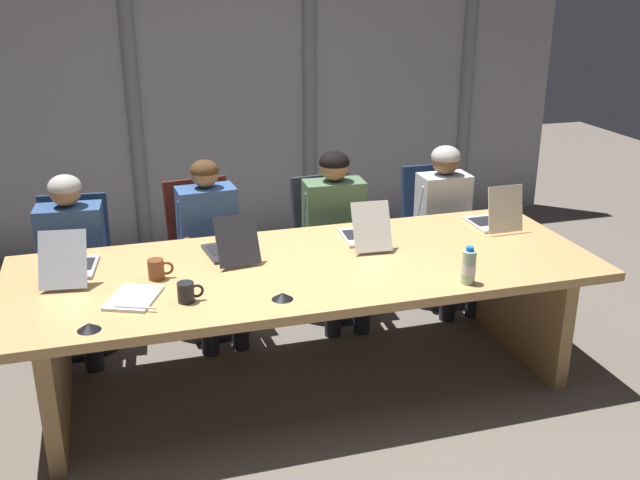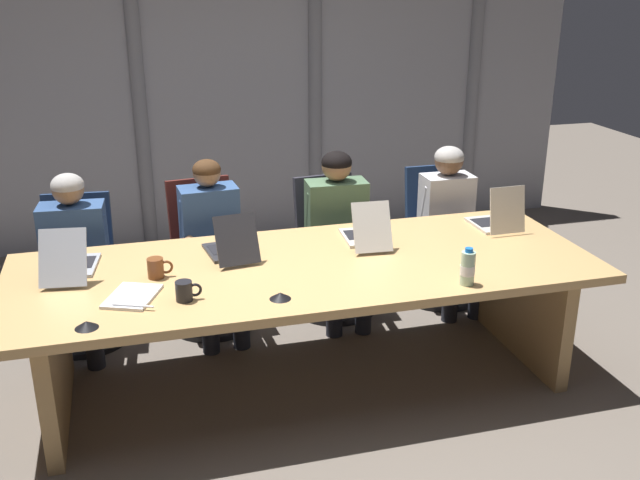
{
  "view_description": "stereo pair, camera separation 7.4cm",
  "coord_description": "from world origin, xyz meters",
  "views": [
    {
      "loc": [
        -0.99,
        -3.62,
        2.3
      ],
      "look_at": [
        0.11,
        0.1,
        0.85
      ],
      "focal_mm": 40.68,
      "sensor_mm": 36.0,
      "label": 1
    },
    {
      "loc": [
        -0.92,
        -3.64,
        2.3
      ],
      "look_at": [
        0.11,
        0.1,
        0.85
      ],
      "focal_mm": 40.68,
      "sensor_mm": 36.0,
      "label": 2
    }
  ],
  "objects": [
    {
      "name": "ground_plane",
      "position": [
        0.0,
        0.0,
        0.0
      ],
      "size": [
        12.63,
        12.63,
        0.0
      ],
      "primitive_type": "plane",
      "color": "#6B6056"
    },
    {
      "name": "laptop_right_mid",
      "position": [
        1.31,
        0.26,
        0.81
      ],
      "size": [
        0.24,
        0.37,
        0.31
      ],
      "rotation": [
        0.0,
        0.0,
        1.58
      ],
      "color": "beige",
      "rests_on": "conference_table"
    },
    {
      "name": "laptop_center",
      "position": [
        0.43,
        0.24,
        0.81
      ],
      "size": [
        0.26,
        0.46,
        0.29
      ],
      "rotation": [
        0.0,
        0.0,
        1.5
      ],
      "color": "beige",
      "rests_on": "conference_table"
    },
    {
      "name": "office_chair_right_mid",
      "position": [
        1.26,
        0.96,
        0.35
      ],
      "size": [
        0.6,
        0.6,
        0.95
      ],
      "rotation": [
        0.0,
        0.0,
        -1.58
      ],
      "color": "navy",
      "rests_on": "ground_plane"
    },
    {
      "name": "laptop_left_end",
      "position": [
        -1.26,
        0.22,
        0.81
      ],
      "size": [
        0.3,
        0.51,
        0.29
      ],
      "rotation": [
        0.0,
        0.0,
        1.43
      ],
      "color": "#A8ADB7",
      "rests_on": "conference_table"
    },
    {
      "name": "coffee_mug_far",
      "position": [
        -0.7,
        -0.3,
        0.8
      ],
      "size": [
        0.13,
        0.08,
        0.1
      ],
      "color": "black",
      "rests_on": "conference_table"
    },
    {
      "name": "person_right_mid",
      "position": [
        1.26,
        0.8,
        0.66
      ],
      "size": [
        0.37,
        0.55,
        1.15
      ],
      "rotation": [
        0.0,
        0.0,
        -1.58
      ],
      "color": "silver",
      "rests_on": "ground_plane"
    },
    {
      "name": "laptop_left_mid",
      "position": [
        -0.39,
        0.23,
        0.81
      ],
      "size": [
        0.29,
        0.44,
        0.28
      ],
      "rotation": [
        0.0,
        0.0,
        1.7
      ],
      "color": "#2D2D33",
      "rests_on": "conference_table"
    },
    {
      "name": "conference_mic_middle",
      "position": [
        -1.17,
        -0.48,
        0.77
      ],
      "size": [
        0.11,
        0.11,
        0.03
      ],
      "primitive_type": "cone",
      "color": "black",
      "rests_on": "conference_table"
    },
    {
      "name": "office_chair_left_end",
      "position": [
        -1.29,
        0.96,
        0.35
      ],
      "size": [
        0.6,
        0.6,
        0.94
      ],
      "rotation": [
        0.0,
        0.0,
        -1.67
      ],
      "color": "navy",
      "rests_on": "ground_plane"
    },
    {
      "name": "conference_mic_left_side",
      "position": [
        -0.24,
        -0.41,
        0.77
      ],
      "size": [
        0.11,
        0.11,
        0.03
      ],
      "primitive_type": "cone",
      "color": "black",
      "rests_on": "conference_table"
    },
    {
      "name": "spiral_notepad",
      "position": [
        -0.96,
        -0.2,
        0.76
      ],
      "size": [
        0.32,
        0.37,
        0.03
      ],
      "rotation": [
        0.0,
        0.0,
        -0.41
      ],
      "color": "silver",
      "rests_on": "conference_table"
    },
    {
      "name": "coffee_mug_near",
      "position": [
        -0.82,
        0.03,
        0.81
      ],
      "size": [
        0.14,
        0.09,
        0.11
      ],
      "color": "brown",
      "rests_on": "conference_table"
    },
    {
      "name": "office_chair_left_mid",
      "position": [
        -0.45,
        0.96,
        0.36
      ],
      "size": [
        0.6,
        0.6,
        0.98
      ],
      "rotation": [
        0.0,
        0.0,
        -1.46
      ],
      "color": "#511E19",
      "rests_on": "ground_plane"
    },
    {
      "name": "water_bottle_primary",
      "position": [
        0.74,
        -0.49,
        0.84
      ],
      "size": [
        0.08,
        0.08,
        0.2
      ],
      "color": "#ADD1B2",
      "rests_on": "conference_table"
    },
    {
      "name": "person_left_mid",
      "position": [
        -0.43,
        0.8,
        0.66
      ],
      "size": [
        0.41,
        0.56,
        1.17
      ],
      "rotation": [
        0.0,
        0.0,
        -1.5
      ],
      "color": "#335184",
      "rests_on": "ground_plane"
    },
    {
      "name": "person_center",
      "position": [
        0.43,
        0.81,
        0.67
      ],
      "size": [
        0.44,
        0.56,
        1.17
      ],
      "rotation": [
        0.0,
        0.0,
        -1.62
      ],
      "color": "#4C6B4C",
      "rests_on": "ground_plane"
    },
    {
      "name": "conference_table",
      "position": [
        0.0,
        0.0,
        0.59
      ],
      "size": [
        3.28,
        1.21,
        0.75
      ],
      "color": "tan",
      "rests_on": "ground_plane"
    },
    {
      "name": "office_chair_center",
      "position": [
        0.43,
        0.96,
        0.35
      ],
      "size": [
        0.6,
        0.6,
        0.94
      ],
      "rotation": [
        0.0,
        0.0,
        -1.47
      ],
      "color": "#2D2D38",
      "rests_on": "ground_plane"
    },
    {
      "name": "person_left_end",
      "position": [
        -1.29,
        0.8,
        0.65
      ],
      "size": [
        0.44,
        0.57,
        1.14
      ],
      "rotation": [
        0.0,
        0.0,
        -1.65
      ],
      "color": "#335184",
      "rests_on": "ground_plane"
    },
    {
      "name": "curtain_backdrop",
      "position": [
        -0.0,
        2.66,
        1.39
      ],
      "size": [
        6.32,
        0.17,
        2.77
      ],
      "color": "#9999A0",
      "rests_on": "ground_plane"
    }
  ]
}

